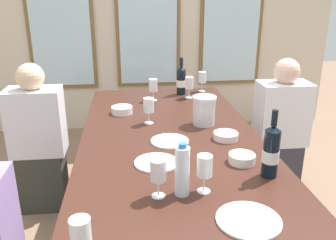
{
  "coord_description": "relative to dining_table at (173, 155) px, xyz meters",
  "views": [
    {
      "loc": [
        -0.24,
        -1.87,
        1.58
      ],
      "look_at": [
        0.0,
        0.28,
        0.79
      ],
      "focal_mm": 38.54,
      "sensor_mm": 36.0,
      "label": 1
    }
  ],
  "objects": [
    {
      "name": "wine_glass_6",
      "position": [
        -0.05,
        0.88,
        0.18
      ],
      "size": [
        0.07,
        0.07,
        0.17
      ],
      "color": "white",
      "rests_on": "dining_table"
    },
    {
      "name": "wine_bottle_0",
      "position": [
        0.4,
        -0.41,
        0.19
      ],
      "size": [
        0.08,
        0.08,
        0.33
      ],
      "color": "black",
      "rests_on": "dining_table"
    },
    {
      "name": "back_wall_with_windows",
      "position": [
        0.0,
        2.29,
        0.77
      ],
      "size": [
        4.27,
        0.1,
        2.9
      ],
      "color": "beige",
      "rests_on": "ground"
    },
    {
      "name": "white_plate_0",
      "position": [
        -0.12,
        -0.22,
        0.07
      ],
      "size": [
        0.23,
        0.23,
        0.01
      ],
      "primitive_type": "cylinder",
      "color": "white",
      "rests_on": "dining_table"
    },
    {
      "name": "tasting_bowl_2",
      "position": [
        0.32,
        0.05,
        0.08
      ],
      "size": [
        0.15,
        0.15,
        0.04
      ],
      "primitive_type": "cylinder",
      "color": "white",
      "rests_on": "dining_table"
    },
    {
      "name": "white_plate_2",
      "position": [
        0.19,
        -0.75,
        0.07
      ],
      "size": [
        0.25,
        0.25,
        0.01
      ],
      "primitive_type": "cylinder",
      "color": "white",
      "rests_on": "dining_table"
    },
    {
      "name": "tasting_bowl_0",
      "position": [
        -0.3,
        0.59,
        0.09
      ],
      "size": [
        0.15,
        0.15,
        0.05
      ],
      "primitive_type": "cylinder",
      "color": "white",
      "rests_on": "dining_table"
    },
    {
      "name": "seated_person_0",
      "position": [
        -0.91,
        0.62,
        -0.15
      ],
      "size": [
        0.38,
        0.24,
        1.11
      ],
      "color": "#33362E",
      "rests_on": "ground"
    },
    {
      "name": "wine_glass_4",
      "position": [
        0.07,
        -0.52,
        0.18
      ],
      "size": [
        0.07,
        0.07,
        0.17
      ],
      "color": "white",
      "rests_on": "dining_table"
    },
    {
      "name": "wine_glass_5",
      "position": [
        -0.41,
        -0.91,
        0.18
      ],
      "size": [
        0.07,
        0.07,
        0.17
      ],
      "color": "white",
      "rests_on": "dining_table"
    },
    {
      "name": "tasting_bowl_1",
      "position": [
        0.32,
        -0.26,
        0.09
      ],
      "size": [
        0.14,
        0.14,
        0.05
      ],
      "primitive_type": "cylinder",
      "color": "white",
      "rests_on": "dining_table"
    },
    {
      "name": "wine_glass_7",
      "position": [
        -0.13,
        -0.53,
        0.18
      ],
      "size": [
        0.07,
        0.07,
        0.17
      ],
      "color": "white",
      "rests_on": "dining_table"
    },
    {
      "name": "white_plate_1",
      "position": [
        -0.02,
        0.04,
        0.07
      ],
      "size": [
        0.22,
        0.22,
        0.01
      ],
      "primitive_type": "cylinder",
      "color": "white",
      "rests_on": "dining_table"
    },
    {
      "name": "wine_glass_2",
      "position": [
        0.25,
        0.92,
        0.18
      ],
      "size": [
        0.07,
        0.07,
        0.17
      ],
      "color": "white",
      "rests_on": "dining_table"
    },
    {
      "name": "wine_glass_3",
      "position": [
        0.39,
        1.11,
        0.18
      ],
      "size": [
        0.07,
        0.07,
        0.17
      ],
      "color": "white",
      "rests_on": "dining_table"
    },
    {
      "name": "seated_person_1",
      "position": [
        0.91,
        0.6,
        -0.15
      ],
      "size": [
        0.38,
        0.24,
        1.11
      ],
      "color": "#363640",
      "rests_on": "ground"
    },
    {
      "name": "water_bottle",
      "position": [
        -0.03,
        -0.53,
        0.18
      ],
      "size": [
        0.06,
        0.06,
        0.24
      ],
      "color": "white",
      "rests_on": "dining_table"
    },
    {
      "name": "wine_glass_0",
      "position": [
        -0.12,
        0.37,
        0.18
      ],
      "size": [
        0.07,
        0.07,
        0.17
      ],
      "color": "white",
      "rests_on": "dining_table"
    },
    {
      "name": "dining_table",
      "position": [
        0.0,
        0.0,
        0.0
      ],
      "size": [
        1.07,
        2.45,
        0.74
      ],
      "color": "#402118",
      "rests_on": "ground"
    },
    {
      "name": "wine_bottle_1",
      "position": [
        0.2,
        1.05,
        0.18
      ],
      "size": [
        0.08,
        0.08,
        0.31
      ],
      "color": "black",
      "rests_on": "dining_table"
    },
    {
      "name": "metal_pitcher",
      "position": [
        0.24,
        0.31,
        0.16
      ],
      "size": [
        0.16,
        0.16,
        0.19
      ],
      "color": "silver",
      "rests_on": "dining_table"
    }
  ]
}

